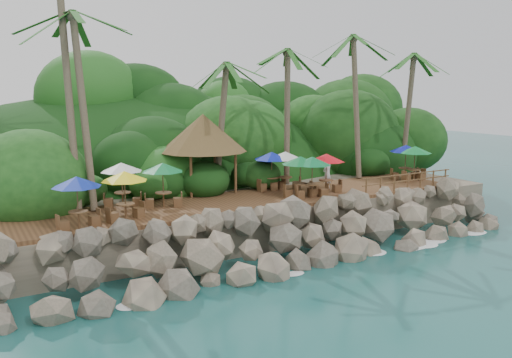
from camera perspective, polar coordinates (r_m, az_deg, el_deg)
ground at (r=25.18m, az=6.92°, el=-9.71°), size 140.00×140.00×0.00m
land_base at (r=38.45m, az=-7.45°, el=-1.22°), size 32.00×25.20×2.10m
jungle_hill at (r=45.55m, az=-11.04°, el=-0.91°), size 44.80×28.00×15.40m
seawall at (r=26.37m, az=4.36°, el=-6.13°), size 29.00×4.00×2.30m
terrace at (r=29.40m, az=0.00°, el=-2.30°), size 26.00×5.00×0.20m
jungle_foliage at (r=37.76m, az=-6.83°, el=-3.04°), size 44.00×16.00×12.00m
foam_line at (r=25.39m, az=6.51°, el=-9.46°), size 25.20×0.80×0.06m
palms at (r=31.86m, az=-0.13°, el=16.11°), size 29.13×6.77×15.21m
palapa at (r=31.03m, az=-5.77°, el=5.00°), size 5.15×5.15×4.60m
dining_clusters at (r=29.35m, az=1.31°, el=1.69°), size 23.86×5.34×2.32m
railing at (r=33.11m, az=16.15°, el=-0.07°), size 7.20×0.10×1.00m
waiter at (r=32.32m, az=7.74°, el=0.59°), size 0.79×0.65×1.87m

